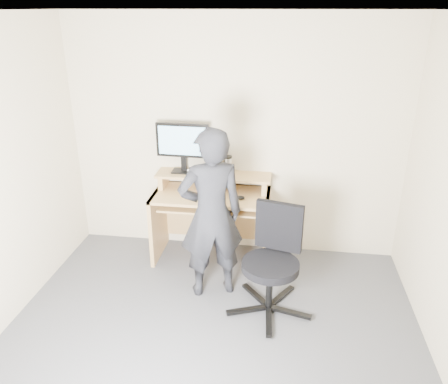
% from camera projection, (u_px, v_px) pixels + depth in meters
% --- Properties ---
extents(ground, '(3.50, 3.50, 0.00)m').
position_uv_depth(ground, '(207.00, 355.00, 3.43)').
color(ground, '#4E4E52').
rests_on(ground, ground).
extents(back_wall, '(3.50, 0.02, 2.50)m').
position_uv_depth(back_wall, '(234.00, 139.00, 4.53)').
color(back_wall, beige).
rests_on(back_wall, ground).
extents(ceiling, '(3.50, 3.50, 0.02)m').
position_uv_depth(ceiling, '(200.00, 11.00, 2.45)').
color(ceiling, white).
rests_on(ceiling, back_wall).
extents(desk, '(1.20, 0.60, 0.91)m').
position_uv_depth(desk, '(213.00, 208.00, 4.63)').
color(desk, tan).
rests_on(desk, ground).
extents(monitor, '(0.55, 0.15, 0.53)m').
position_uv_depth(monitor, '(183.00, 143.00, 4.49)').
color(monitor, black).
rests_on(monitor, desk).
extents(external_drive, '(0.09, 0.14, 0.20)m').
position_uv_depth(external_drive, '(218.00, 165.00, 4.53)').
color(external_drive, black).
rests_on(external_drive, desk).
extents(travel_mug, '(0.09, 0.09, 0.18)m').
position_uv_depth(travel_mug, '(228.00, 166.00, 4.51)').
color(travel_mug, '#B0B0B5').
rests_on(travel_mug, desk).
extents(smartphone, '(0.09, 0.14, 0.01)m').
position_uv_depth(smartphone, '(228.00, 176.00, 4.49)').
color(smartphone, black).
rests_on(smartphone, desk).
extents(charger, '(0.05, 0.04, 0.03)m').
position_uv_depth(charger, '(192.00, 174.00, 4.51)').
color(charger, black).
rests_on(charger, desk).
extents(headphones, '(0.16, 0.16, 0.06)m').
position_uv_depth(headphones, '(195.00, 171.00, 4.61)').
color(headphones, silver).
rests_on(headphones, desk).
extents(keyboard, '(0.49, 0.32, 0.03)m').
position_uv_depth(keyboard, '(213.00, 205.00, 4.43)').
color(keyboard, black).
rests_on(keyboard, desk).
extents(mouse, '(0.11, 0.08, 0.04)m').
position_uv_depth(mouse, '(240.00, 198.00, 4.34)').
color(mouse, black).
rests_on(mouse, desk).
extents(office_chair, '(0.75, 0.73, 0.95)m').
position_uv_depth(office_chair, '(273.00, 257.00, 3.79)').
color(office_chair, black).
rests_on(office_chair, ground).
extents(person, '(0.69, 0.57, 1.61)m').
position_uv_depth(person, '(211.00, 215.00, 3.90)').
color(person, black).
rests_on(person, ground).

